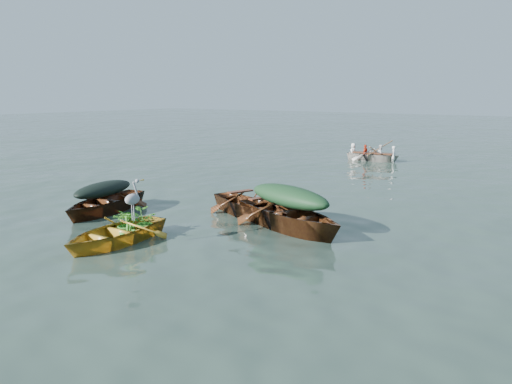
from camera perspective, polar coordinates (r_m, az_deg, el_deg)
ground at (r=12.97m, az=-0.82°, el=-3.78°), size 140.00×140.00×0.00m
yellow_dinghy at (r=11.83m, az=-15.76°, el=-5.72°), size 1.68×3.51×0.94m
dark_covered_boat at (r=14.89m, az=-16.91°, el=-2.29°), size 2.28×4.23×1.02m
green_tarp_boat at (r=12.55m, az=3.75°, el=-4.33°), size 5.13×3.01×1.18m
open_wooden_boat at (r=13.76m, az=-0.59°, el=-2.90°), size 4.62×2.86×1.04m
rowed_boat at (r=25.74m, az=13.18°, el=3.48°), size 3.74×1.29×0.84m
dark_tarp_cover at (r=14.75m, az=-17.07°, el=0.39°), size 1.25×2.33×0.40m
green_tarp_cover at (r=12.35m, az=3.80°, el=-0.53°), size 2.82×1.65×0.52m
thwart_benches at (r=13.64m, az=-0.59°, el=-0.71°), size 2.36×1.56×0.04m
heron at (r=11.24m, az=-13.91°, el=-1.60°), size 0.30×0.42×0.92m
dinghy_weeds at (r=11.98m, az=-13.95°, el=-1.59°), size 0.75×0.94×0.60m
rowers at (r=25.65m, az=13.27°, el=5.25°), size 2.63×1.12×0.76m
oars at (r=25.68m, az=13.23°, el=4.48°), size 0.73×2.63×0.06m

